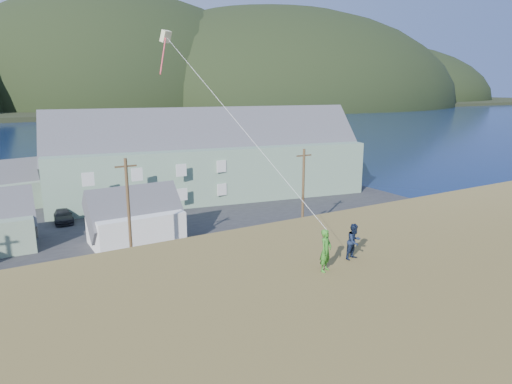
# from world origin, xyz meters

# --- Properties ---
(ground) EXTENTS (900.00, 900.00, 0.00)m
(ground) POSITION_xyz_m (0.00, 0.00, 0.00)
(ground) COLOR #0A1638
(ground) RESTS_ON ground
(grass_strip) EXTENTS (110.00, 8.00, 0.10)m
(grass_strip) POSITION_xyz_m (0.00, -2.00, 0.05)
(grass_strip) COLOR #4C3D19
(grass_strip) RESTS_ON ground
(waterfront_lot) EXTENTS (72.00, 36.00, 0.12)m
(waterfront_lot) POSITION_xyz_m (0.00, 17.00, 0.06)
(waterfront_lot) COLOR #28282B
(waterfront_lot) RESTS_ON ground
(wharf) EXTENTS (26.00, 14.00, 0.90)m
(wharf) POSITION_xyz_m (-6.00, 40.00, 0.45)
(wharf) COLOR gray
(wharf) RESTS_ON ground
(far_shore) EXTENTS (900.00, 320.00, 2.00)m
(far_shore) POSITION_xyz_m (0.00, 330.00, 1.00)
(far_shore) COLOR black
(far_shore) RESTS_ON ground
(far_hills) EXTENTS (760.00, 265.00, 143.00)m
(far_hills) POSITION_xyz_m (35.59, 279.38, 2.00)
(far_hills) COLOR black
(far_hills) RESTS_ON ground
(lodge) EXTENTS (40.68, 17.66, 13.85)m
(lodge) POSITION_xyz_m (14.57, 21.44, 5.31)
(lodge) COLOR gray
(lodge) RESTS_ON waterfront_lot
(shed_white) EXTENTS (8.23, 5.61, 6.49)m
(shed_white) POSITION_xyz_m (0.96, 7.76, 2.49)
(shed_white) COLOR white
(shed_white) RESTS_ON waterfront_lot
(shed_palegreen_far) EXTENTS (11.06, 7.43, 6.89)m
(shed_palegreen_far) POSITION_xyz_m (-5.13, 28.50, 2.64)
(shed_palegreen_far) COLOR gray
(shed_palegreen_far) RESTS_ON waterfront_lot
(utility_poles) EXTENTS (35.77, 0.24, 9.56)m
(utility_poles) POSITION_xyz_m (-2.98, 1.50, 4.61)
(utility_poles) COLOR #47331E
(utility_poles) RESTS_ON waterfront_lot
(kite_flyer_green) EXTENTS (0.72, 0.63, 1.66)m
(kite_flyer_green) POSITION_xyz_m (1.13, -18.91, 8.03)
(kite_flyer_green) COLOR #2E7921
(kite_flyer_green) RESTS_ON hillside
(kite_flyer_navy) EXTENTS (0.82, 0.70, 1.50)m
(kite_flyer_navy) POSITION_xyz_m (2.93, -18.51, 7.95)
(kite_flyer_navy) COLOR #131D35
(kite_flyer_navy) RESTS_ON hillside
(kite_rig) EXTENTS (2.04, 4.82, 12.14)m
(kite_rig) POSITION_xyz_m (-1.72, -10.25, 16.17)
(kite_rig) COLOR beige
(kite_rig) RESTS_ON ground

